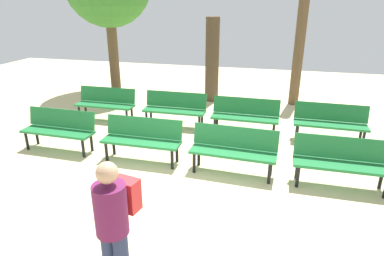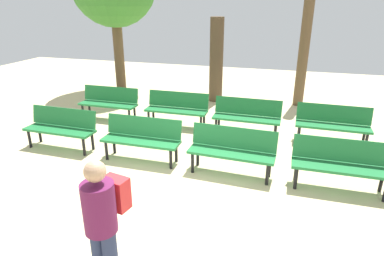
{
  "view_description": "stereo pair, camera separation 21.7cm",
  "coord_description": "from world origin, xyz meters",
  "px_view_note": "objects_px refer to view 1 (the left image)",
  "views": [
    {
      "loc": [
        1.65,
        -4.18,
        3.09
      ],
      "look_at": [
        0.0,
        2.21,
        0.55
      ],
      "focal_mm": 31.28,
      "sensor_mm": 36.0,
      "label": 1
    },
    {
      "loc": [
        1.86,
        -4.12,
        3.09
      ],
      "look_at": [
        0.0,
        2.21,
        0.55
      ],
      "focal_mm": 31.28,
      "sensor_mm": 36.0,
      "label": 2
    }
  ],
  "objects_px": {
    "bench_r0_c1": "(142,137)",
    "bench_r1_c3": "(330,121)",
    "bench_r1_c1": "(175,107)",
    "tree_1": "(299,48)",
    "bench_r0_c2": "(234,148)",
    "bench_r0_c0": "(59,127)",
    "bench_r1_c0": "(106,102)",
    "bench_r1_c2": "(245,114)",
    "visitor_with_backpack": "(114,223)",
    "bench_r0_c3": "(341,160)",
    "tree_2": "(212,60)"
  },
  "relations": [
    {
      "from": "bench_r0_c1",
      "to": "bench_r1_c3",
      "type": "height_order",
      "value": "same"
    },
    {
      "from": "bench_r0_c1",
      "to": "bench_r1_c3",
      "type": "xyz_separation_m",
      "value": [
        3.79,
        1.97,
        0.0
      ]
    },
    {
      "from": "bench_r1_c1",
      "to": "tree_1",
      "type": "distance_m",
      "value": 4.32
    },
    {
      "from": "bench_r0_c1",
      "to": "bench_r0_c2",
      "type": "relative_size",
      "value": 0.99
    },
    {
      "from": "bench_r0_c0",
      "to": "bench_r1_c0",
      "type": "bearing_deg",
      "value": 89.96
    },
    {
      "from": "bench_r0_c0",
      "to": "bench_r1_c1",
      "type": "relative_size",
      "value": 1.0
    },
    {
      "from": "bench_r1_c2",
      "to": "visitor_with_backpack",
      "type": "height_order",
      "value": "visitor_with_backpack"
    },
    {
      "from": "bench_r1_c1",
      "to": "bench_r1_c2",
      "type": "xyz_separation_m",
      "value": [
        1.81,
        -0.11,
        0.0
      ]
    },
    {
      "from": "bench_r0_c3",
      "to": "bench_r0_c2",
      "type": "bearing_deg",
      "value": 179.31
    },
    {
      "from": "bench_r0_c0",
      "to": "bench_r0_c3",
      "type": "relative_size",
      "value": 1.0
    },
    {
      "from": "bench_r0_c3",
      "to": "bench_r1_c2",
      "type": "relative_size",
      "value": 1.0
    },
    {
      "from": "bench_r0_c0",
      "to": "bench_r1_c0",
      "type": "relative_size",
      "value": 1.01
    },
    {
      "from": "bench_r1_c1",
      "to": "bench_r1_c2",
      "type": "distance_m",
      "value": 1.81
    },
    {
      "from": "bench_r1_c1",
      "to": "visitor_with_backpack",
      "type": "relative_size",
      "value": 0.97
    },
    {
      "from": "bench_r1_c1",
      "to": "bench_r0_c1",
      "type": "bearing_deg",
      "value": -91.82
    },
    {
      "from": "tree_1",
      "to": "tree_2",
      "type": "height_order",
      "value": "tree_1"
    },
    {
      "from": "bench_r1_c1",
      "to": "visitor_with_backpack",
      "type": "height_order",
      "value": "visitor_with_backpack"
    },
    {
      "from": "bench_r1_c1",
      "to": "tree_2",
      "type": "bearing_deg",
      "value": 79.73
    },
    {
      "from": "bench_r1_c0",
      "to": "tree_2",
      "type": "distance_m",
      "value": 3.61
    },
    {
      "from": "bench_r0_c3",
      "to": "tree_1",
      "type": "relative_size",
      "value": 0.46
    },
    {
      "from": "bench_r1_c2",
      "to": "visitor_with_backpack",
      "type": "distance_m",
      "value": 5.24
    },
    {
      "from": "bench_r0_c2",
      "to": "bench_r1_c1",
      "type": "distance_m",
      "value": 2.8
    },
    {
      "from": "bench_r1_c3",
      "to": "bench_r0_c0",
      "type": "bearing_deg",
      "value": -160.54
    },
    {
      "from": "bench_r0_c1",
      "to": "bench_r1_c3",
      "type": "bearing_deg",
      "value": 27.63
    },
    {
      "from": "bench_r0_c1",
      "to": "bench_r1_c0",
      "type": "xyz_separation_m",
      "value": [
        -1.9,
        2.06,
        0.0
      ]
    },
    {
      "from": "bench_r1_c0",
      "to": "bench_r0_c2",
      "type": "bearing_deg",
      "value": -29.58
    },
    {
      "from": "bench_r0_c1",
      "to": "tree_1",
      "type": "xyz_separation_m",
      "value": [
        3.08,
        4.88,
        1.24
      ]
    },
    {
      "from": "tree_1",
      "to": "bench_r0_c3",
      "type": "bearing_deg",
      "value": -82.6
    },
    {
      "from": "bench_r1_c1",
      "to": "bench_r1_c3",
      "type": "xyz_separation_m",
      "value": [
        3.74,
        -0.09,
        0.0
      ]
    },
    {
      "from": "bench_r0_c0",
      "to": "bench_r1_c2",
      "type": "xyz_separation_m",
      "value": [
        3.81,
        1.91,
        0.0
      ]
    },
    {
      "from": "bench_r1_c2",
      "to": "visitor_with_backpack",
      "type": "xyz_separation_m",
      "value": [
        -0.83,
        -5.15,
        0.43
      ]
    },
    {
      "from": "bench_r1_c1",
      "to": "tree_1",
      "type": "height_order",
      "value": "tree_1"
    },
    {
      "from": "bench_r0_c3",
      "to": "tree_2",
      "type": "xyz_separation_m",
      "value": [
        -3.24,
        4.74,
        0.8
      ]
    },
    {
      "from": "visitor_with_backpack",
      "to": "bench_r1_c1",
      "type": "bearing_deg",
      "value": -67.81
    },
    {
      "from": "bench_r1_c2",
      "to": "tree_2",
      "type": "relative_size",
      "value": 0.61
    },
    {
      "from": "bench_r0_c1",
      "to": "bench_r1_c0",
      "type": "bearing_deg",
      "value": 132.81
    },
    {
      "from": "bench_r0_c3",
      "to": "bench_r1_c3",
      "type": "relative_size",
      "value": 1.0
    },
    {
      "from": "bench_r0_c0",
      "to": "tree_1",
      "type": "bearing_deg",
      "value": 45.07
    },
    {
      "from": "bench_r1_c2",
      "to": "tree_1",
      "type": "bearing_deg",
      "value": 67.85
    },
    {
      "from": "bench_r1_c0",
      "to": "bench_r1_c1",
      "type": "xyz_separation_m",
      "value": [
        1.95,
        0.01,
        0.0
      ]
    },
    {
      "from": "bench_r0_c3",
      "to": "bench_r1_c0",
      "type": "relative_size",
      "value": 1.0
    },
    {
      "from": "bench_r0_c2",
      "to": "tree_2",
      "type": "bearing_deg",
      "value": 108.88
    },
    {
      "from": "bench_r1_c0",
      "to": "tree_1",
      "type": "bearing_deg",
      "value": 29.41
    },
    {
      "from": "bench_r1_c2",
      "to": "bench_r0_c2",
      "type": "bearing_deg",
      "value": -89.52
    },
    {
      "from": "bench_r0_c1",
      "to": "bench_r1_c1",
      "type": "height_order",
      "value": "same"
    },
    {
      "from": "bench_r1_c0",
      "to": "bench_r1_c1",
      "type": "bearing_deg",
      "value": 0.08
    },
    {
      "from": "bench_r1_c1",
      "to": "tree_1",
      "type": "bearing_deg",
      "value": 42.38
    },
    {
      "from": "bench_r0_c1",
      "to": "tree_2",
      "type": "distance_m",
      "value": 4.74
    },
    {
      "from": "tree_2",
      "to": "visitor_with_backpack",
      "type": "bearing_deg",
      "value": -86.08
    },
    {
      "from": "bench_r1_c2",
      "to": "bench_r0_c0",
      "type": "bearing_deg",
      "value": -152.8
    }
  ]
}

